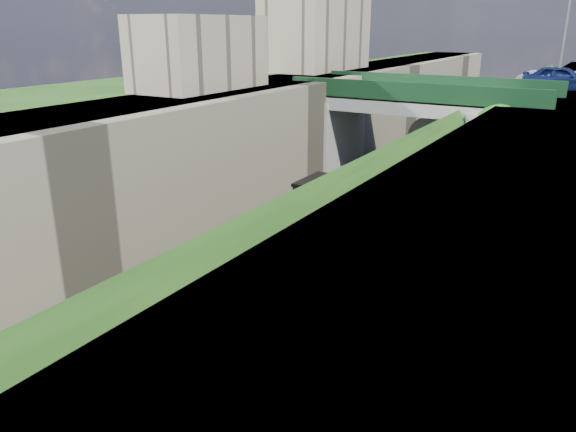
{
  "coord_description": "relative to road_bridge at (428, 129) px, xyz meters",
  "views": [
    {
      "loc": [
        11.49,
        -11.82,
        10.55
      ],
      "look_at": [
        0.0,
        7.68,
        2.78
      ],
      "focal_mm": 35.0,
      "sensor_mm": 36.0,
      "label": 1
    }
  ],
  "objects": [
    {
      "name": "tender",
      "position": [
        0.26,
        -10.03,
        -2.46
      ],
      "size": [
        2.7,
        6.0,
        3.05
      ],
      "color": "black",
      "rests_on": "trackbed"
    },
    {
      "name": "building_near",
      "position": [
        -10.44,
        -10.0,
        4.92
      ],
      "size": [
        4.0,
        8.0,
        4.0
      ],
      "primitive_type": "cube",
      "color": "gray",
      "rests_on": "street_plateau_left"
    },
    {
      "name": "coach_front",
      "position": [
        0.26,
        2.57,
        -2.03
      ],
      "size": [
        2.9,
        18.0,
        3.7
      ],
      "color": "black",
      "rests_on": "trackbed"
    },
    {
      "name": "locomotive",
      "position": [
        0.26,
        -17.39,
        -2.18
      ],
      "size": [
        3.1,
        10.22,
        3.83
      ],
      "color": "black",
      "rests_on": "trackbed"
    },
    {
      "name": "ground",
      "position": [
        -0.94,
        -24.0,
        -4.08
      ],
      "size": [
        160.0,
        160.0,
        0.0
      ],
      "primitive_type": "plane",
      "color": "#1E4714",
      "rests_on": "ground"
    },
    {
      "name": "trackbed",
      "position": [
        -0.94,
        -4.0,
        -3.98
      ],
      "size": [
        10.0,
        90.0,
        0.2
      ],
      "primitive_type": "cube",
      "color": "#473F38",
      "rests_on": "ground"
    },
    {
      "name": "road_bridge",
      "position": [
        0.0,
        0.0,
        0.0
      ],
      "size": [
        16.0,
        6.4,
        7.25
      ],
      "color": "gray",
      "rests_on": "ground"
    },
    {
      "name": "car_blue",
      "position": [
        6.83,
        6.36,
        3.02
      ],
      "size": [
        4.97,
        2.06,
        1.68
      ],
      "primitive_type": "imported",
      "rotation": [
        0.0,
        0.0,
        1.59
      ],
      "color": "#121C50",
      "rests_on": "street_plateau_right"
    },
    {
      "name": "embankment_slope",
      "position": [
        3.98,
        -7.14,
        -1.45
      ],
      "size": [
        4.32,
        90.0,
        6.36
      ],
      "color": "#1E4714",
      "rests_on": "ground"
    },
    {
      "name": "track_left",
      "position": [
        -2.94,
        -4.0,
        -3.83
      ],
      "size": [
        2.5,
        90.0,
        0.2
      ],
      "color": "black",
      "rests_on": "trackbed"
    },
    {
      "name": "coach_rear",
      "position": [
        0.26,
        40.17,
        -2.03
      ],
      "size": [
        2.9,
        18.0,
        3.7
      ],
      "color": "black",
      "rests_on": "trackbed"
    },
    {
      "name": "lamppost",
      "position": [
        6.69,
        6.12,
        5.49
      ],
      "size": [
        0.87,
        0.15,
        6.0
      ],
      "color": "gray",
      "rests_on": "street_plateau_right"
    },
    {
      "name": "retaining_wall",
      "position": [
        -6.44,
        -4.0,
        -0.58
      ],
      "size": [
        1.0,
        90.0,
        7.0
      ],
      "primitive_type": "cube",
      "color": "#756B56",
      "rests_on": "ground"
    },
    {
      "name": "tree",
      "position": [
        4.97,
        -1.94,
        0.57
      ],
      "size": [
        3.6,
        3.8,
        6.6
      ],
      "color": "black",
      "rests_on": "ground"
    },
    {
      "name": "street_plateau_right",
      "position": [
        8.56,
        -4.0,
        -0.95
      ],
      "size": [
        8.0,
        90.0,
        6.25
      ],
      "primitive_type": "cube",
      "color": "#262628",
      "rests_on": "ground"
    },
    {
      "name": "track_right",
      "position": [
        0.26,
        -4.0,
        -3.83
      ],
      "size": [
        2.5,
        90.0,
        0.2
      ],
      "color": "black",
      "rests_on": "trackbed"
    },
    {
      "name": "street_plateau_left",
      "position": [
        -9.94,
        -4.0,
        -0.58
      ],
      "size": [
        6.0,
        90.0,
        7.0
      ],
      "primitive_type": "cube",
      "color": "#262628",
      "rests_on": "ground"
    },
    {
      "name": "coach_middle",
      "position": [
        0.26,
        21.37,
        -2.03
      ],
      "size": [
        2.9,
        18.0,
        3.7
      ],
      "color": "black",
      "rests_on": "trackbed"
    },
    {
      "name": "building_far",
      "position": [
        -11.44,
        6.0,
        5.92
      ],
      "size": [
        5.0,
        10.0,
        6.0
      ],
      "primitive_type": "cube",
      "color": "gray",
      "rests_on": "street_plateau_left"
    }
  ]
}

